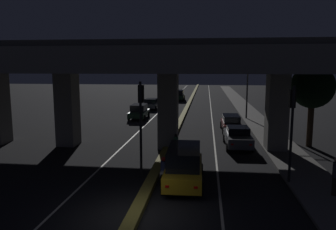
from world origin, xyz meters
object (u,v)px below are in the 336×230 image
object	(u,v)px
car_dark_red_third	(231,123)
motorcycle_white_filtering_near	(164,171)
car_dark_green_lead_oncoming	(139,111)
car_dark_red_fourth_oncoming	(169,92)
traffic_light_right_of_median	(292,118)
traffic_light_left_of_median	(141,113)
pedestrian_on_sidewalk	(336,176)
motorcycle_blue_filtering_mid	(176,144)
car_taxi_yellow_lead	(184,165)
street_lamp	(244,79)
car_grey_second_oncoming	(151,104)
car_dark_green_third_oncoming	(179,95)
car_grey_second	(238,137)

from	to	relation	value
car_dark_red_third	motorcycle_white_filtering_near	size ratio (longest dim) A/B	2.65
car_dark_green_lead_oncoming	car_dark_red_fourth_oncoming	bearing A→B (deg)	179.81
traffic_light_right_of_median	motorcycle_white_filtering_near	size ratio (longest dim) A/B	2.95
traffic_light_left_of_median	pedestrian_on_sidewalk	xyz separation A→B (m)	(9.58, -1.79, -2.55)
car_dark_red_third	motorcycle_blue_filtering_mid	bearing A→B (deg)	150.41
traffic_light_right_of_median	car_taxi_yellow_lead	size ratio (longest dim) A/B	1.08
pedestrian_on_sidewalk	car_dark_red_fourth_oncoming	bearing A→B (deg)	104.21
car_dark_green_lead_oncoming	street_lamp	bearing A→B (deg)	93.36
car_dark_red_fourth_oncoming	car_dark_green_lead_oncoming	bearing A→B (deg)	0.91
car_taxi_yellow_lead	car_dark_red_fourth_oncoming	world-z (taller)	car_taxi_yellow_lead
car_taxi_yellow_lead	car_dark_red_fourth_oncoming	distance (m)	55.75
car_taxi_yellow_lead	traffic_light_right_of_median	bearing A→B (deg)	-83.95
car_taxi_yellow_lead	pedestrian_on_sidewalk	world-z (taller)	pedestrian_on_sidewalk
street_lamp	car_taxi_yellow_lead	distance (m)	23.23
street_lamp	motorcycle_white_filtering_near	distance (m)	23.49
car_grey_second_oncoming	car_dark_green_third_oncoming	distance (m)	13.31
car_dark_red_fourth_oncoming	car_taxi_yellow_lead	bearing A→B (deg)	7.79
traffic_light_left_of_median	motorcycle_white_filtering_near	size ratio (longest dim) A/B	3.04
car_taxi_yellow_lead	car_dark_red_third	size ratio (longest dim) A/B	1.03
car_grey_second	car_dark_red_third	world-z (taller)	car_grey_second
car_dark_red_fourth_oncoming	car_dark_red_third	bearing A→B (deg)	15.19
car_dark_green_lead_oncoming	pedestrian_on_sidewalk	bearing A→B (deg)	31.25
car_dark_green_lead_oncoming	motorcycle_white_filtering_near	bearing A→B (deg)	14.44
car_dark_red_third	motorcycle_white_filtering_near	xyz separation A→B (m)	(-4.62, -14.76, -0.22)
car_grey_second_oncoming	motorcycle_white_filtering_near	size ratio (longest dim) A/B	2.38
car_taxi_yellow_lead	car_dark_green_lead_oncoming	distance (m)	22.48
motorcycle_white_filtering_near	pedestrian_on_sidewalk	bearing A→B (deg)	-95.22
traffic_light_right_of_median	motorcycle_blue_filtering_mid	bearing A→B (deg)	138.37
car_grey_second_oncoming	car_taxi_yellow_lead	bearing A→B (deg)	14.43
car_dark_red_third	motorcycle_blue_filtering_mid	size ratio (longest dim) A/B	2.57
car_dark_green_lead_oncoming	pedestrian_on_sidewalk	xyz separation A→B (m)	(14.01, -22.52, 0.20)
street_lamp	car_dark_red_third	size ratio (longest dim) A/B	1.72
car_grey_second	car_dark_red_third	bearing A→B (deg)	-0.93
traffic_light_left_of_median	car_dark_red_third	distance (m)	15.63
car_taxi_yellow_lead	pedestrian_on_sidewalk	bearing A→B (deg)	-99.83
motorcycle_blue_filtering_mid	car_grey_second_oncoming	bearing A→B (deg)	16.21
car_grey_second_oncoming	traffic_light_left_of_median	bearing A→B (deg)	10.20
traffic_light_left_of_median	street_lamp	distance (m)	23.00
traffic_light_right_of_median	car_dark_green_third_oncoming	xyz separation A→B (m)	(-9.39, 42.53, -2.53)
car_dark_green_lead_oncoming	pedestrian_on_sidewalk	size ratio (longest dim) A/B	2.52
car_dark_green_lead_oncoming	motorcycle_white_filtering_near	world-z (taller)	car_dark_green_lead_oncoming
car_grey_second	pedestrian_on_sidewalk	xyz separation A→B (m)	(3.61, -9.68, 0.29)
street_lamp	car_grey_second_oncoming	bearing A→B (deg)	147.03
car_dark_red_third	car_grey_second_oncoming	xyz separation A→B (m)	(-10.36, 15.37, 0.00)
traffic_light_left_of_median	car_grey_second	bearing A→B (deg)	52.87
car_taxi_yellow_lead	car_grey_second	size ratio (longest dim) A/B	1.02
car_taxi_yellow_lead	car_dark_green_lead_oncoming	bearing A→B (deg)	16.70
street_lamp	motorcycle_blue_filtering_mid	world-z (taller)	street_lamp
motorcycle_white_filtering_near	car_grey_second_oncoming	bearing A→B (deg)	13.94
car_dark_green_third_oncoming	street_lamp	bearing A→B (deg)	23.56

